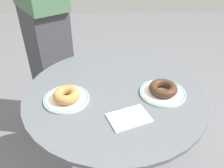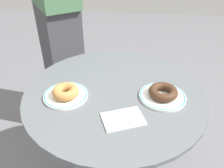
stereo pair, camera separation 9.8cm
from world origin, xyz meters
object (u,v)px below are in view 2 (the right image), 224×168
object	(u,v)px
cafe_table	(114,133)
donut_old_fashioned	(66,92)
paper_napkin	(123,119)
person_figure	(57,16)
donut_chocolate	(163,92)
plate_left	(66,95)
plate_right	(163,96)

from	to	relation	value
cafe_table	donut_old_fashioned	size ratio (longest dim) A/B	7.17
paper_napkin	person_figure	size ratio (longest dim) A/B	0.09
donut_old_fashioned	donut_chocolate	world-z (taller)	donut_old_fashioned
donut_chocolate	plate_left	bearing A→B (deg)	-175.69
plate_right	cafe_table	bearing A→B (deg)	172.07
plate_left	donut_chocolate	world-z (taller)	donut_chocolate
donut_chocolate	paper_napkin	world-z (taller)	donut_chocolate
cafe_table	donut_chocolate	size ratio (longest dim) A/B	6.54
cafe_table	donut_chocolate	world-z (taller)	donut_chocolate
plate_right	plate_left	bearing A→B (deg)	-175.69
plate_left	paper_napkin	distance (m)	0.27
paper_napkin	plate_right	bearing A→B (deg)	43.34
paper_napkin	donut_old_fashioned	bearing A→B (deg)	155.50
plate_left	donut_old_fashioned	bearing A→B (deg)	-58.21
plate_right	paper_napkin	size ratio (longest dim) A/B	1.28
plate_right	donut_chocolate	size ratio (longest dim) A/B	1.60
plate_right	paper_napkin	distance (m)	0.21
plate_left	person_figure	world-z (taller)	person_figure
donut_old_fashioned	paper_napkin	distance (m)	0.27
cafe_table	paper_napkin	size ratio (longest dim) A/B	5.23
donut_old_fashioned	donut_chocolate	distance (m)	0.40
paper_napkin	plate_left	bearing A→B (deg)	154.52
donut_chocolate	person_figure	distance (m)	0.92
donut_chocolate	plate_right	bearing A→B (deg)	0.00
cafe_table	plate_left	world-z (taller)	plate_left
plate_right	donut_chocolate	xyz separation A→B (m)	(0.00, 0.00, 0.02)
plate_left	plate_right	xyz separation A→B (m)	(0.40, 0.03, 0.00)
plate_left	paper_napkin	size ratio (longest dim) A/B	1.23
plate_right	donut_chocolate	world-z (taller)	donut_chocolate
donut_old_fashioned	paper_napkin	xyz separation A→B (m)	(0.24, -0.11, -0.03)
person_figure	plate_left	bearing A→B (deg)	-71.70
plate_left	donut_old_fashioned	xyz separation A→B (m)	(0.00, -0.01, 0.03)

